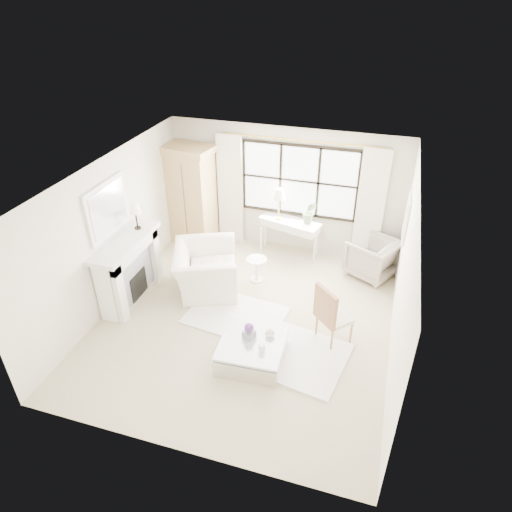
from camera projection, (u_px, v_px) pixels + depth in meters
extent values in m
plane|color=#C4B591|center=(246.00, 319.00, 8.16)|extent=(5.50, 5.50, 0.00)
plane|color=silver|center=(243.00, 178.00, 6.72)|extent=(5.50, 5.50, 0.00)
plane|color=beige|center=(285.00, 190.00, 9.67)|extent=(5.00, 0.00, 5.00)
plane|color=white|center=(170.00, 377.00, 5.21)|extent=(5.00, 0.00, 5.00)
plane|color=silver|center=(110.00, 234.00, 8.06)|extent=(0.00, 5.50, 5.50)
plane|color=white|center=(403.00, 281.00, 6.82)|extent=(0.00, 5.50, 5.50)
cube|color=silver|center=(299.00, 181.00, 9.44)|extent=(2.40, 0.02, 1.50)
cylinder|color=#AB8C3B|center=(301.00, 140.00, 8.93)|extent=(3.30, 0.04, 0.04)
cube|color=silver|center=(230.00, 190.00, 9.94)|extent=(0.55, 0.10, 2.47)
cube|color=silver|center=(370.00, 208.00, 9.20)|extent=(0.55, 0.10, 2.47)
cube|color=white|center=(127.00, 271.00, 8.41)|extent=(0.34, 1.50, 1.18)
cube|color=#B7B6BE|center=(136.00, 275.00, 8.40)|extent=(0.03, 1.22, 0.97)
cube|color=black|center=(138.00, 285.00, 8.51)|extent=(0.06, 0.52, 0.50)
cube|color=white|center=(124.00, 242.00, 8.06)|extent=(0.58, 1.66, 0.08)
cube|color=white|center=(107.00, 209.00, 7.79)|extent=(0.05, 1.15, 0.95)
cube|color=silver|center=(109.00, 209.00, 7.78)|extent=(0.02, 1.00, 0.80)
cube|color=white|center=(406.00, 219.00, 8.10)|extent=(0.04, 0.62, 0.82)
cube|color=#C2B296|center=(405.00, 219.00, 8.10)|extent=(0.01, 0.52, 0.72)
cylinder|color=black|center=(138.00, 228.00, 8.39)|extent=(0.12, 0.12, 0.03)
cylinder|color=black|center=(137.00, 220.00, 8.31)|extent=(0.03, 0.03, 0.30)
cone|color=#FBF1CD|center=(135.00, 208.00, 8.18)|extent=(0.22, 0.22, 0.18)
cube|color=tan|center=(190.00, 198.00, 10.01)|extent=(1.08, 0.75, 2.10)
cube|color=tan|center=(186.00, 149.00, 9.42)|extent=(1.22, 0.87, 0.14)
cube|color=white|center=(290.00, 226.00, 9.72)|extent=(1.30, 0.72, 0.14)
cube|color=white|center=(290.00, 222.00, 9.67)|extent=(1.37, 0.78, 0.06)
cylinder|color=#B48F3E|center=(278.00, 218.00, 9.72)|extent=(0.14, 0.14, 0.03)
cylinder|color=#B48F3E|center=(279.00, 208.00, 9.59)|extent=(0.02, 0.02, 0.46)
cone|color=#F5E5C8|center=(279.00, 194.00, 9.42)|extent=(0.28, 0.28, 0.22)
imported|color=#536A46|center=(310.00, 212.00, 9.43)|extent=(0.30, 0.26, 0.50)
cylinder|color=silver|center=(257.00, 279.00, 9.18)|extent=(0.26, 0.26, 0.03)
cylinder|color=silver|center=(257.00, 270.00, 9.06)|extent=(0.06, 0.06, 0.44)
cylinder|color=white|center=(257.00, 260.00, 8.93)|extent=(0.40, 0.40, 0.03)
cube|color=white|center=(236.00, 315.00, 8.23)|extent=(1.82, 1.39, 0.03)
cube|color=white|center=(290.00, 353.00, 7.41)|extent=(1.98, 1.62, 0.03)
imported|color=white|center=(206.00, 269.00, 8.74)|extent=(1.57, 1.66, 0.86)
imported|color=#9E9385|center=(372.00, 258.00, 9.17)|extent=(1.17, 1.16, 0.80)
cube|color=beige|center=(335.00, 318.00, 7.48)|extent=(0.66, 0.66, 0.07)
cube|color=#A47045|center=(325.00, 307.00, 7.22)|extent=(0.38, 0.37, 0.60)
cube|color=silver|center=(252.00, 353.00, 7.22)|extent=(1.05, 1.05, 0.32)
cube|color=silver|center=(252.00, 343.00, 7.11)|extent=(1.05, 1.05, 0.04)
cube|color=gray|center=(249.00, 334.00, 7.17)|extent=(0.21, 0.21, 0.12)
sphere|color=#5F327D|center=(249.00, 328.00, 7.10)|extent=(0.15, 0.15, 0.15)
cylinder|color=white|center=(262.00, 347.00, 6.92)|extent=(0.10, 0.10, 0.12)
imported|color=silver|center=(270.00, 332.00, 7.18)|extent=(0.16, 0.16, 0.16)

